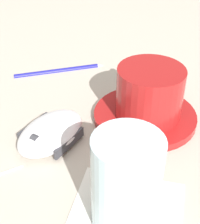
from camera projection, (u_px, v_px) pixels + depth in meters
The scene contains 7 objects.
ground_plane at pixel (70, 140), 0.45m from camera, with size 3.00×3.00×0.00m, color #B2A899.
saucer at pixel (145, 116), 0.49m from camera, with size 0.15×0.15×0.01m, color maroon.
coffee_cup at pixel (149, 92), 0.46m from camera, with size 0.11×0.10×0.07m.
computer_mouse at pixel (51, 132), 0.44m from camera, with size 0.11×0.07×0.03m.
napkin_under_glass at pixel (126, 215), 0.35m from camera, with size 0.11×0.11×0.00m, color silver.
drinking_glass at pixel (126, 183), 0.32m from camera, with size 0.07×0.07×0.10m, color silver.
pen at pixel (59, 69), 0.60m from camera, with size 0.12×0.12×0.01m.
Camera 1 is at (-0.29, -0.19, 0.29)m, focal length 55.00 mm.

